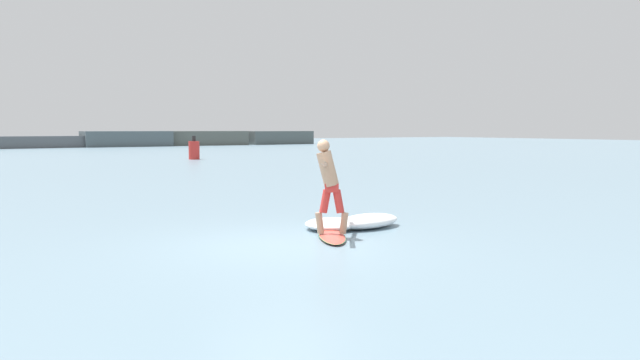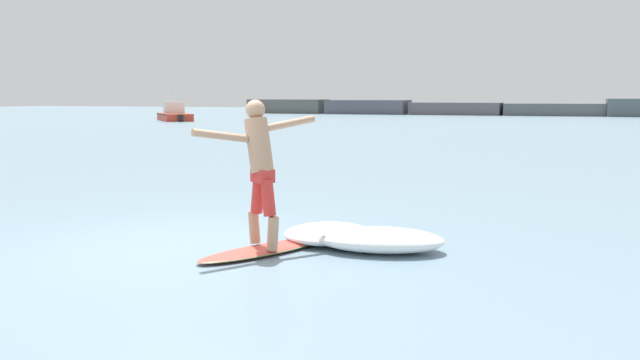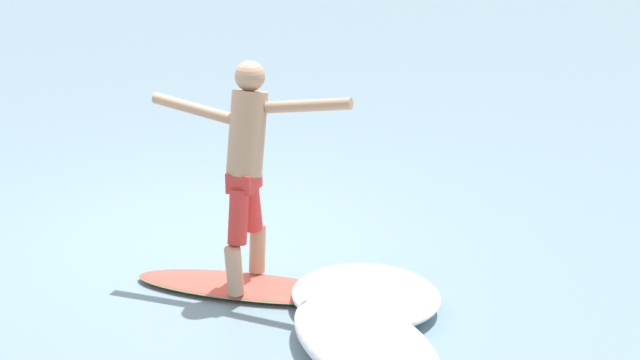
% 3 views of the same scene
% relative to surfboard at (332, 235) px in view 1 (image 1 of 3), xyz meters
% --- Properties ---
extents(ground_plane, '(200.00, 200.00, 0.00)m').
position_rel_surfboard_xyz_m(ground_plane, '(-1.16, -0.18, -0.04)').
color(ground_plane, '#6F8D9D').
extents(rock_jetty_breakwater, '(68.02, 4.55, 1.74)m').
position_rel_surfboard_xyz_m(rock_jetty_breakwater, '(2.37, 61.82, 0.75)').
color(rock_jetty_breakwater, '#545653').
rests_on(rock_jetty_breakwater, ground).
extents(surfboard, '(1.32, 1.94, 0.22)m').
position_rel_surfboard_xyz_m(surfboard, '(0.00, 0.00, 0.00)').
color(surfboard, '#E15245').
rests_on(surfboard, ground).
extents(surfer, '(1.03, 1.41, 1.79)m').
position_rel_surfboard_xyz_m(surfer, '(-0.07, 0.01, 1.09)').
color(surfer, tan).
rests_on(surfer, surfboard).
extents(channel_marker_buoy, '(0.72, 0.72, 1.57)m').
position_rel_surfboard_xyz_m(channel_marker_buoy, '(8.75, 29.86, 0.59)').
color(channel_marker_buoy, red).
rests_on(channel_marker_buoy, ground).
extents(wave_foam_at_tail, '(1.72, 1.11, 0.29)m').
position_rel_surfboard_xyz_m(wave_foam_at_tail, '(1.29, 0.56, 0.10)').
color(wave_foam_at_tail, white).
rests_on(wave_foam_at_tail, ground).
extents(wave_foam_at_nose, '(1.58, 1.59, 0.23)m').
position_rel_surfboard_xyz_m(wave_foam_at_nose, '(0.52, 0.80, 0.07)').
color(wave_foam_at_nose, white).
rests_on(wave_foam_at_nose, ground).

